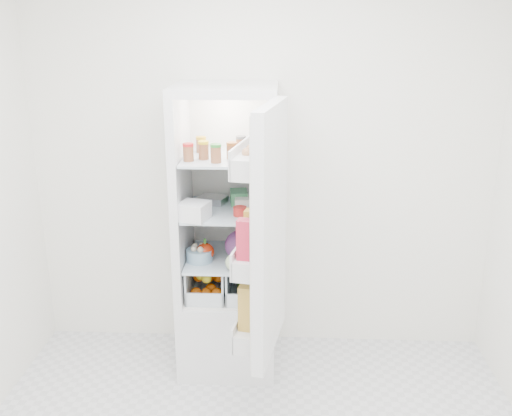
# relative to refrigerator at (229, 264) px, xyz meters

# --- Properties ---
(room_walls) EXTENTS (3.02, 3.02, 2.61)m
(room_walls) POSITION_rel_refrigerator_xyz_m (0.20, -1.25, 0.93)
(room_walls) COLOR white
(room_walls) RESTS_ON ground
(refrigerator) EXTENTS (0.60, 0.60, 1.80)m
(refrigerator) POSITION_rel_refrigerator_xyz_m (0.00, 0.00, 0.00)
(refrigerator) COLOR white
(refrigerator) RESTS_ON ground
(shelf_low) EXTENTS (0.49, 0.53, 0.01)m
(shelf_low) POSITION_rel_refrigerator_xyz_m (-0.00, -0.06, 0.07)
(shelf_low) COLOR silver
(shelf_low) RESTS_ON refrigerator
(shelf_mid) EXTENTS (0.49, 0.53, 0.02)m
(shelf_mid) POSITION_rel_refrigerator_xyz_m (-0.00, -0.06, 0.38)
(shelf_mid) COLOR silver
(shelf_mid) RESTS_ON refrigerator
(shelf_top) EXTENTS (0.49, 0.53, 0.02)m
(shelf_top) POSITION_rel_refrigerator_xyz_m (-0.00, -0.06, 0.71)
(shelf_top) COLOR silver
(shelf_top) RESTS_ON refrigerator
(crisper_left) EXTENTS (0.23, 0.46, 0.22)m
(crisper_left) POSITION_rel_refrigerator_xyz_m (-0.12, -0.06, -0.06)
(crisper_left) COLOR silver
(crisper_left) RESTS_ON refrigerator
(crisper_right) EXTENTS (0.23, 0.46, 0.22)m
(crisper_right) POSITION_rel_refrigerator_xyz_m (0.12, -0.06, -0.06)
(crisper_right) COLOR silver
(crisper_right) RESTS_ON refrigerator
(condiment_jars) EXTENTS (0.46, 0.34, 0.08)m
(condiment_jars) POSITION_rel_refrigerator_xyz_m (-0.01, -0.12, 0.76)
(condiment_jars) COLOR #B21919
(condiment_jars) RESTS_ON shelf_top
(squeeze_bottle) EXTENTS (0.07, 0.07, 0.20)m
(squeeze_bottle) POSITION_rel_refrigerator_xyz_m (0.21, 0.06, 0.82)
(squeeze_bottle) COLOR silver
(squeeze_bottle) RESTS_ON shelf_top
(tub_white) EXTENTS (0.20, 0.20, 0.10)m
(tub_white) POSITION_rel_refrigerator_xyz_m (-0.17, -0.26, 0.44)
(tub_white) COLOR white
(tub_white) RESTS_ON shelf_mid
(tub_cream) EXTENTS (0.12, 0.12, 0.07)m
(tub_cream) POSITION_rel_refrigerator_xyz_m (0.10, -0.03, 0.43)
(tub_cream) COLOR white
(tub_cream) RESTS_ON shelf_mid
(tin_red) EXTENTS (0.10, 0.10, 0.05)m
(tin_red) POSITION_rel_refrigerator_xyz_m (0.09, -0.18, 0.42)
(tin_red) COLOR red
(tin_red) RESTS_ON shelf_mid
(foil_tray) EXTENTS (0.20, 0.17, 0.04)m
(foil_tray) POSITION_rel_refrigerator_xyz_m (-0.11, 0.06, 0.41)
(foil_tray) COLOR #B8B8BD
(foil_tray) RESTS_ON shelf_mid
(tub_green) EXTENTS (0.12, 0.16, 0.08)m
(tub_green) POSITION_rel_refrigerator_xyz_m (0.06, 0.06, 0.43)
(tub_green) COLOR #42925C
(tub_green) RESTS_ON shelf_mid
(red_cabbage) EXTENTS (0.19, 0.19, 0.19)m
(red_cabbage) POSITION_rel_refrigerator_xyz_m (0.08, -0.11, 0.18)
(red_cabbage) COLOR #5F2161
(red_cabbage) RESTS_ON shelf_low
(bell_pepper) EXTENTS (0.11, 0.11, 0.11)m
(bell_pepper) POSITION_rel_refrigerator_xyz_m (-0.13, -0.13, 0.14)
(bell_pepper) COLOR red
(bell_pepper) RESTS_ON shelf_low
(mushroom_bowl) EXTENTS (0.19, 0.19, 0.07)m
(mushroom_bowl) POSITION_rel_refrigerator_xyz_m (-0.17, -0.14, 0.12)
(mushroom_bowl) COLOR #88AFCA
(mushroom_bowl) RESTS_ON shelf_low
(salad_bag) EXTENTS (0.10, 0.10, 0.10)m
(salad_bag) POSITION_rel_refrigerator_xyz_m (0.06, -0.27, 0.13)
(salad_bag) COLOR #B1C392
(salad_bag) RESTS_ON shelf_low
(citrus_pile) EXTENTS (0.20, 0.31, 0.16)m
(citrus_pile) POSITION_rel_refrigerator_xyz_m (-0.12, -0.09, -0.08)
(citrus_pile) COLOR orange
(citrus_pile) RESTS_ON refrigerator
(veg_pile) EXTENTS (0.16, 0.30, 0.10)m
(veg_pile) POSITION_rel_refrigerator_xyz_m (0.13, -0.06, -0.10)
(veg_pile) COLOR #214717
(veg_pile) RESTS_ON refrigerator
(fridge_door) EXTENTS (0.26, 0.60, 1.30)m
(fridge_door) POSITION_rel_refrigerator_xyz_m (0.25, -0.63, 0.43)
(fridge_door) COLOR white
(fridge_door) RESTS_ON refrigerator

